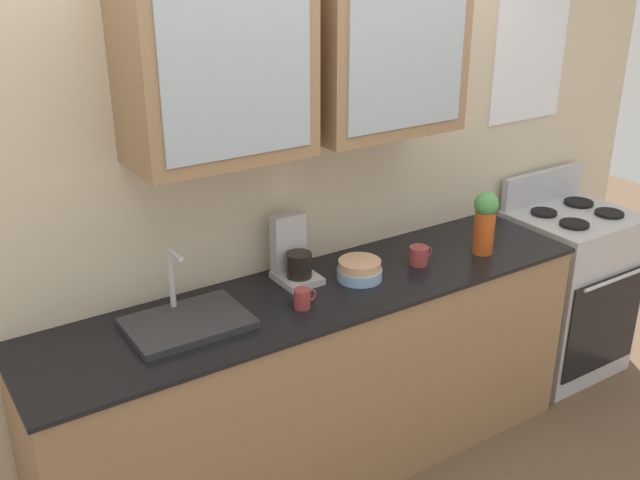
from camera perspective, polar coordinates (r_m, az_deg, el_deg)
ground_plane at (r=3.66m, az=0.02°, el=-17.15°), size 10.00×10.00×0.00m
back_wall_unit at (r=3.17m, az=-2.92°, el=7.64°), size 4.65×0.47×2.83m
counter at (r=3.38m, az=0.02°, el=-11.04°), size 2.55×0.60×0.94m
stove_range at (r=4.38m, az=18.47°, el=-3.76°), size 0.63×0.58×1.12m
sink_faucet at (r=2.91m, az=-10.27°, el=-6.19°), size 0.46×0.33×0.29m
bowl_stack at (r=3.23m, az=3.14°, el=-2.36°), size 0.20×0.20×0.09m
vase at (r=3.52m, az=12.67°, el=1.53°), size 0.12×0.12×0.31m
cup_near_sink at (r=2.99m, az=-1.34°, el=-4.54°), size 0.10×0.07×0.08m
cup_near_bowls at (r=3.40m, az=7.68°, el=-1.20°), size 0.12×0.09×0.09m
coffee_maker at (r=3.20m, az=-2.09°, el=-1.27°), size 0.17×0.20×0.29m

